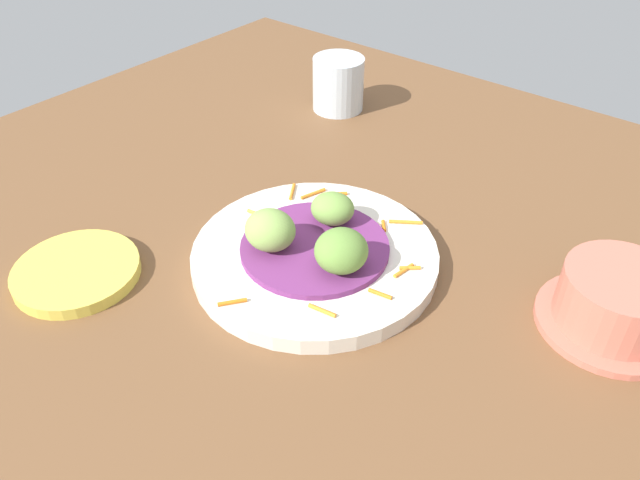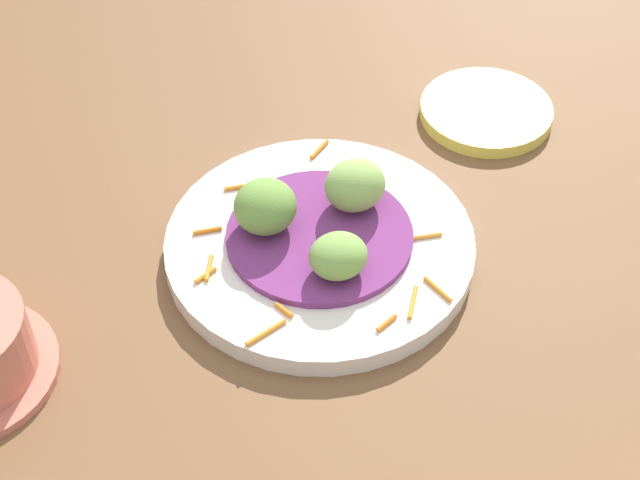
# 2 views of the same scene
# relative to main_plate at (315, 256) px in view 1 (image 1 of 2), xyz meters

# --- Properties ---
(table_surface) EXTENTS (1.10, 1.10, 0.02)m
(table_surface) POSITION_rel_main_plate_xyz_m (0.01, 0.04, -0.02)
(table_surface) COLOR brown
(table_surface) RESTS_ON ground
(main_plate) EXTENTS (0.27, 0.27, 0.02)m
(main_plate) POSITION_rel_main_plate_xyz_m (0.00, 0.00, 0.00)
(main_plate) COLOR silver
(main_plate) RESTS_ON table_surface
(cabbage_bed) EXTENTS (0.16, 0.16, 0.01)m
(cabbage_bed) POSITION_rel_main_plate_xyz_m (0.00, 0.00, 0.01)
(cabbage_bed) COLOR #702D6B
(cabbage_bed) RESTS_ON main_plate
(carrot_garnish) EXTENTS (0.24, 0.21, 0.00)m
(carrot_garnish) POSITION_rel_main_plate_xyz_m (0.03, -0.01, 0.01)
(carrot_garnish) COLOR orange
(carrot_garnish) RESTS_ON main_plate
(guac_scoop_left) EXTENTS (0.07, 0.07, 0.04)m
(guac_scoop_left) POSITION_rel_main_plate_xyz_m (-0.01, -0.04, 0.04)
(guac_scoop_left) COLOR olive
(guac_scoop_left) RESTS_ON cabbage_bed
(guac_scoop_center) EXTENTS (0.06, 0.06, 0.03)m
(guac_scoop_center) POSITION_rel_main_plate_xyz_m (0.04, 0.01, 0.03)
(guac_scoop_center) COLOR #759E47
(guac_scoop_center) RESTS_ON cabbage_bed
(guac_scoop_right) EXTENTS (0.06, 0.07, 0.05)m
(guac_scoop_right) POSITION_rel_main_plate_xyz_m (-0.03, 0.03, 0.04)
(guac_scoop_right) COLOR #84A851
(guac_scoop_right) RESTS_ON cabbage_bed
(side_plate_small) EXTENTS (0.13, 0.13, 0.01)m
(side_plate_small) POSITION_rel_main_plate_xyz_m (-0.18, 0.18, -0.00)
(side_plate_small) COLOR #E0CC4C
(side_plate_small) RESTS_ON table_surface
(terracotta_bowl) EXTENTS (0.14, 0.14, 0.06)m
(terracotta_bowl) POSITION_rel_main_plate_xyz_m (0.11, -0.28, 0.02)
(terracotta_bowl) COLOR #C66B56
(terracotta_bowl) RESTS_ON table_surface
(water_glass) EXTENTS (0.08, 0.08, 0.08)m
(water_glass) POSITION_rel_main_plate_xyz_m (0.31, 0.21, 0.03)
(water_glass) COLOR silver
(water_glass) RESTS_ON table_surface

